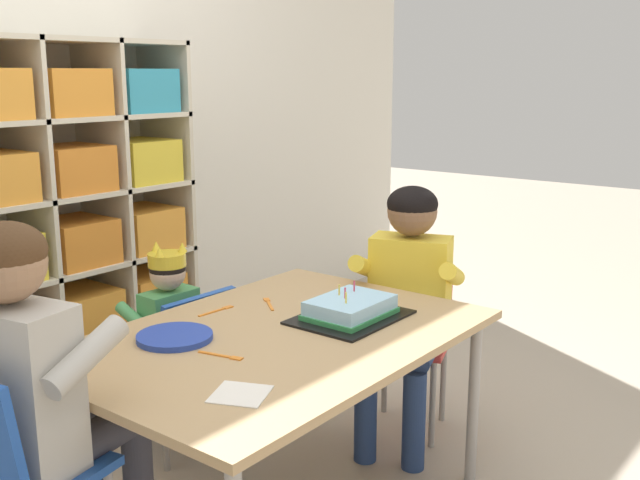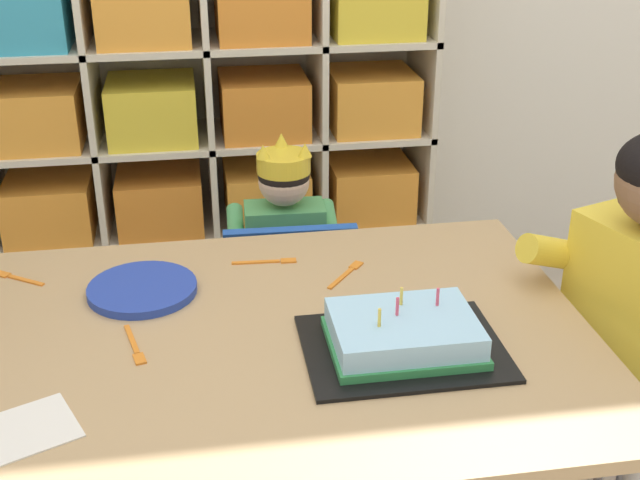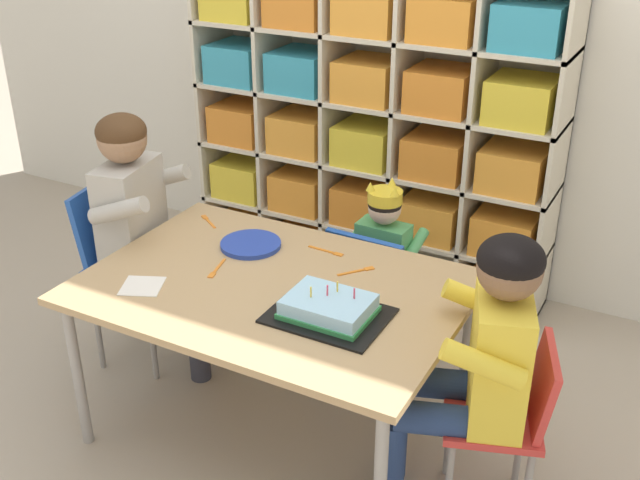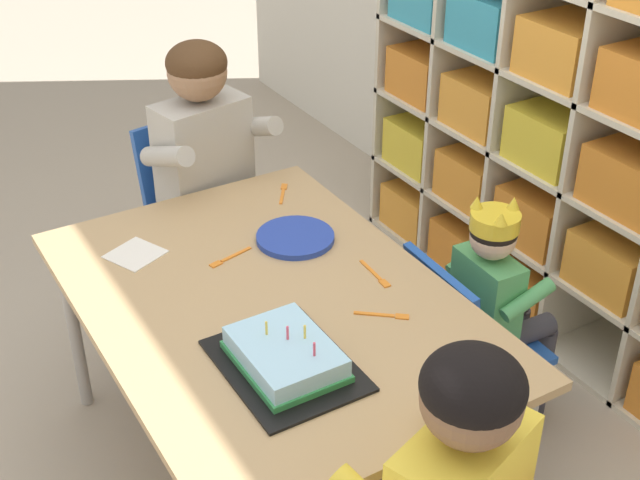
% 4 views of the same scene
% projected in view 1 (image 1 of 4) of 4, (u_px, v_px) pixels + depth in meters
% --- Properties ---
extents(activity_table, '(1.29, 0.89, 0.63)m').
position_uv_depth(activity_table, '(276.00, 348.00, 2.29)').
color(activity_table, tan).
rests_on(activity_table, ground).
extents(classroom_chair_blue, '(0.37, 0.35, 0.63)m').
position_uv_depth(classroom_chair_blue, '(183.00, 360.00, 2.78)').
color(classroom_chair_blue, '#1E4CA8').
rests_on(classroom_chair_blue, ground).
extents(child_with_crown, '(0.30, 0.31, 0.80)m').
position_uv_depth(child_with_crown, '(163.00, 321.00, 2.82)').
color(child_with_crown, '#4C9E5B').
rests_on(child_with_crown, ground).
extents(classroom_chair_adult_side, '(0.39, 0.41, 0.77)m').
position_uv_depth(classroom_chair_adult_side, '(5.00, 472.00, 1.78)').
color(classroom_chair_adult_side, '#1E4CA8').
rests_on(classroom_chair_adult_side, ground).
extents(adult_helper_seated, '(0.46, 0.44, 1.08)m').
position_uv_depth(adult_helper_seated, '(38.00, 378.00, 1.84)').
color(adult_helper_seated, '#B2ADA3').
rests_on(adult_helper_seated, ground).
extents(classroom_chair_guest_side, '(0.39, 0.39, 0.62)m').
position_uv_depth(classroom_chair_guest_side, '(411.00, 335.00, 2.99)').
color(classroom_chair_guest_side, red).
rests_on(classroom_chair_guest_side, ground).
extents(guest_at_table_side, '(0.48, 0.46, 0.99)m').
position_uv_depth(guest_at_table_side, '(407.00, 289.00, 2.84)').
color(guest_at_table_side, yellow).
rests_on(guest_at_table_side, ground).
extents(birthday_cake_on_tray, '(0.37, 0.28, 0.10)m').
position_uv_depth(birthday_cake_on_tray, '(350.00, 310.00, 2.42)').
color(birthday_cake_on_tray, black).
rests_on(birthday_cake_on_tray, activity_table).
extents(paper_plate_stack, '(0.23, 0.23, 0.02)m').
position_uv_depth(paper_plate_stack, '(175.00, 337.00, 2.23)').
color(paper_plate_stack, '#233DA3').
rests_on(paper_plate_stack, activity_table).
extents(paper_napkin_square, '(0.18, 0.18, 0.00)m').
position_uv_depth(paper_napkin_square, '(240.00, 394.00, 1.85)').
color(paper_napkin_square, white).
rests_on(paper_napkin_square, activity_table).
extents(fork_near_cake_tray, '(0.10, 0.12, 0.00)m').
position_uv_depth(fork_near_cake_tray, '(269.00, 303.00, 2.58)').
color(fork_near_cake_tray, orange).
rests_on(fork_near_cake_tray, activity_table).
extents(fork_scattered_mid_table, '(0.05, 0.14, 0.00)m').
position_uv_depth(fork_scattered_mid_table, '(223.00, 356.00, 2.10)').
color(fork_scattered_mid_table, orange).
rests_on(fork_scattered_mid_table, activity_table).
extents(fork_by_napkin, '(0.15, 0.02, 0.00)m').
position_uv_depth(fork_by_napkin, '(218.00, 310.00, 2.50)').
color(fork_by_napkin, orange).
rests_on(fork_by_napkin, activity_table).
extents(fork_at_table_front_edge, '(0.12, 0.09, 0.00)m').
position_uv_depth(fork_at_table_front_edge, '(74.00, 358.00, 2.09)').
color(fork_at_table_front_edge, orange).
rests_on(fork_at_table_front_edge, activity_table).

